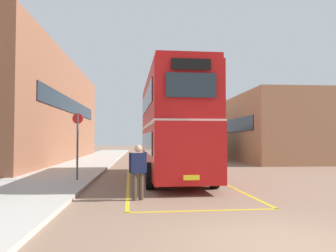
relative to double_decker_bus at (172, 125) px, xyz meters
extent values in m
plane|color=#846651|center=(1.03, 4.78, -2.51)|extent=(135.60, 135.60, 0.00)
cube|color=#B2ADA3|center=(-5.47, 7.18, -2.44)|extent=(4.00, 57.60, 0.14)
cube|color=brown|center=(-10.55, 12.42, 1.57)|extent=(6.97, 25.22, 8.17)
cube|color=#19232D|center=(-7.04, 12.42, 1.98)|extent=(0.06, 19.17, 1.10)
cube|color=#AD7A56|center=(10.60, 12.38, 0.23)|extent=(8.13, 12.57, 5.49)
cube|color=#232D38|center=(6.50, 12.38, 0.51)|extent=(0.06, 9.55, 1.10)
cylinder|color=black|center=(-1.33, 2.99, -2.01)|extent=(0.32, 1.01, 1.00)
cylinder|color=black|center=(1.11, 3.08, -2.01)|extent=(0.32, 1.01, 1.00)
cylinder|color=black|center=(-1.11, -3.08, -2.01)|extent=(0.32, 1.01, 1.00)
cylinder|color=black|center=(1.33, -2.99, -2.01)|extent=(0.32, 1.01, 1.00)
cube|color=#B71414|center=(0.00, 0.00, -1.11)|extent=(2.73, 9.87, 2.10)
cube|color=#B71414|center=(0.00, 0.00, 0.99)|extent=(2.72, 9.67, 2.10)
cube|color=#B71414|center=(0.00, 0.00, 2.14)|extent=(2.62, 9.57, 0.20)
cube|color=silver|center=(0.00, 0.00, -0.06)|extent=(2.75, 9.77, 0.14)
cube|color=#232D38|center=(-1.20, -0.04, -0.81)|extent=(0.33, 8.02, 0.84)
cube|color=#232D38|center=(-1.20, -0.04, 1.09)|extent=(0.33, 8.02, 0.84)
cube|color=#232D38|center=(1.20, 0.04, -0.81)|extent=(0.33, 8.02, 0.84)
cube|color=#232D38|center=(1.20, 0.04, 1.09)|extent=(0.33, 8.02, 0.84)
cube|color=#232D38|center=(0.18, -4.91, 1.09)|extent=(1.66, 0.10, 0.80)
cube|color=black|center=(0.18, -4.91, 1.77)|extent=(1.30, 0.09, 0.36)
cube|color=#232D38|center=(-0.18, 4.91, -0.71)|extent=(1.89, 0.11, 1.00)
cube|color=yellow|center=(0.18, -4.91, -1.88)|extent=(0.52, 0.05, 0.16)
cylinder|color=black|center=(1.73, 16.70, -2.05)|extent=(0.36, 0.94, 0.92)
cylinder|color=black|center=(4.22, 16.99, -2.05)|extent=(0.36, 0.94, 0.92)
cylinder|color=black|center=(2.32, 11.68, -2.05)|extent=(0.36, 0.94, 0.92)
cylinder|color=black|center=(4.80, 11.97, -2.05)|extent=(0.36, 0.94, 0.92)
cube|color=silver|center=(3.27, 14.33, -0.91)|extent=(3.37, 8.65, 2.60)
cube|color=silver|center=(3.27, 14.33, 0.45)|extent=(3.19, 8.30, 0.12)
cube|color=#232D38|center=(2.05, 14.19, -0.56)|extent=(0.80, 6.70, 0.96)
cube|color=#232D38|center=(4.49, 14.48, -0.56)|extent=(0.80, 6.70, 0.96)
cube|color=#232D38|center=(2.78, 18.54, -0.61)|extent=(1.93, 0.26, 1.10)
cylinder|color=#473828|center=(-1.41, -5.21, -2.10)|extent=(0.14, 0.14, 0.82)
cylinder|color=#473828|center=(-1.62, -5.28, -2.10)|extent=(0.14, 0.14, 0.82)
cube|color=#141938|center=(-1.52, -5.25, -1.38)|extent=(0.52, 0.36, 0.62)
cylinder|color=#141938|center=(-1.29, -5.17, -1.35)|extent=(0.09, 0.09, 0.58)
cylinder|color=#141938|center=(-1.74, -5.32, -1.35)|extent=(0.09, 0.09, 0.58)
sphere|color=tan|center=(-1.51, -5.26, -0.93)|extent=(0.22, 0.22, 0.22)
cylinder|color=#4C4C51|center=(-4.11, -1.14, -0.99)|extent=(0.08, 0.08, 2.76)
cylinder|color=red|center=(-4.11, -1.14, 0.21)|extent=(0.44, 0.04, 0.44)
cube|color=gold|center=(-1.98, -1.05, -2.51)|extent=(0.56, 11.78, 0.01)
cube|color=gold|center=(1.98, -0.90, -2.51)|extent=(0.56, 11.78, 0.01)
cube|color=gold|center=(0.22, -6.87, -2.51)|extent=(4.09, 0.27, 0.01)
camera|label=1|loc=(-1.39, -15.51, -0.63)|focal=35.70mm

